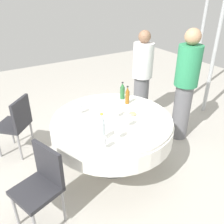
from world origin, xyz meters
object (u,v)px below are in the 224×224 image
at_px(wine_glass_right, 103,141).
at_px(chair_right, 17,122).
at_px(chair_front, 42,181).
at_px(wine_glass_mid, 117,110).
at_px(bottle_green_outer, 122,91).
at_px(person_outer, 142,76).
at_px(person_near, 185,85).
at_px(plate_mid, 92,118).
at_px(wine_glass_front, 118,131).
at_px(dining_table, 112,128).
at_px(plate_north, 133,115).
at_px(wine_glass_west, 80,107).
at_px(bottle_clear_far, 102,128).
at_px(bottle_amber_near, 127,96).
at_px(wine_glass_rear, 128,118).
at_px(plate_east, 98,107).

relative_size(wine_glass_right, chair_right, 0.17).
bearing_deg(chair_front, wine_glass_mid, -91.51).
bearing_deg(bottle_green_outer, person_outer, -57.87).
bearing_deg(person_near, wine_glass_mid, -89.51).
xyz_separation_m(wine_glass_right, plate_mid, (0.63, -0.19, -0.10)).
bearing_deg(wine_glass_front, bottle_green_outer, -36.48).
relative_size(dining_table, person_near, 0.90).
bearing_deg(plate_north, wine_glass_west, 54.28).
height_order(dining_table, person_near, person_near).
relative_size(bottle_clear_far, wine_glass_right, 2.19).
height_order(wine_glass_right, person_outer, person_outer).
distance_m(bottle_amber_near, wine_glass_right, 1.09).
distance_m(bottle_clear_far, person_near, 1.67).
height_order(wine_glass_right, chair_front, wine_glass_right).
distance_m(bottle_clear_far, chair_right, 1.48).
xyz_separation_m(wine_glass_right, person_near, (0.54, -1.70, 0.05)).
xyz_separation_m(bottle_clear_far, person_near, (0.38, -1.63, 0.01)).
height_order(dining_table, plate_mid, plate_mid).
bearing_deg(plate_north, wine_glass_mid, 69.26).
xyz_separation_m(bottle_amber_near, wine_glass_front, (-0.66, 0.58, -0.02)).
bearing_deg(chair_front, wine_glass_west, -67.03).
height_order(wine_glass_west, person_near, person_near).
bearing_deg(bottle_amber_near, wine_glass_mid, 127.20).
xyz_separation_m(person_outer, chair_front, (-1.21, 2.15, -0.30)).
relative_size(bottle_amber_near, plate_north, 1.10).
distance_m(wine_glass_west, person_outer, 1.51).
bearing_deg(dining_table, wine_glass_rear, -169.54).
bearing_deg(plate_east, wine_glass_front, 167.66).
height_order(wine_glass_right, person_near, person_near).
distance_m(wine_glass_mid, chair_right, 1.45).
bearing_deg(bottle_amber_near, dining_table, 121.33).
height_order(bottle_amber_near, wine_glass_right, bottle_amber_near).
height_order(wine_glass_front, plate_east, wine_glass_front).
bearing_deg(bottle_amber_near, person_outer, -50.25).
relative_size(wine_glass_west, chair_front, 0.16).
distance_m(bottle_clear_far, plate_east, 0.77).
height_order(bottle_amber_near, bottle_green_outer, bottle_amber_near).
distance_m(wine_glass_west, wine_glass_front, 0.74).
bearing_deg(plate_mid, wine_glass_front, -176.89).
xyz_separation_m(wine_glass_mid, chair_right, (0.95, 1.05, -0.32)).
bearing_deg(chair_right, wine_glass_right, -114.46).
xyz_separation_m(bottle_green_outer, plate_north, (-0.49, 0.17, -0.10)).
distance_m(bottle_amber_near, chair_right, 1.58).
bearing_deg(wine_glass_right, bottle_amber_near, -47.39).
xyz_separation_m(plate_mid, chair_front, (-0.50, 0.82, -0.23)).
bearing_deg(bottle_green_outer, dining_table, 133.82).
relative_size(dining_table, wine_glass_front, 10.94).
bearing_deg(wine_glass_right, plate_east, -24.85).
bearing_deg(wine_glass_west, dining_table, -137.24).
relative_size(bottle_clear_far, wine_glass_west, 2.35).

